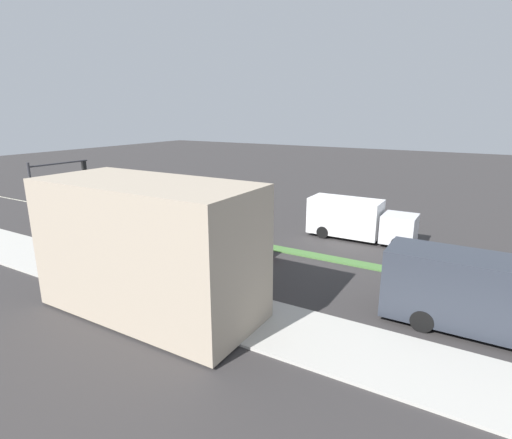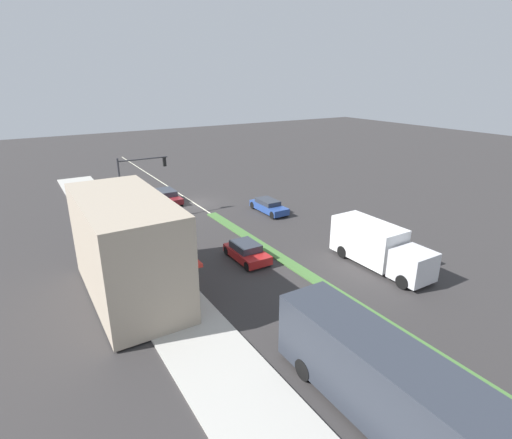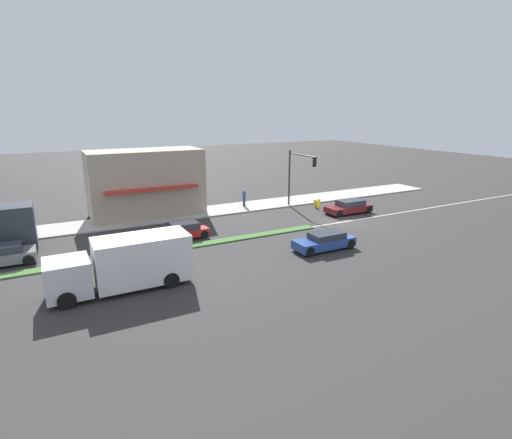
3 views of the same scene
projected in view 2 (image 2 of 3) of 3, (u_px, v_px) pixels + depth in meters
The scene contains 14 objects.
ground_plane at pixel (301, 271), 26.95m from camera, with size 160.00×160.00×0.00m, color #333030.
sidewalk_right at pixel (177, 313), 22.10m from camera, with size 4.00×73.00×0.12m, color #B2AFA8.
median_strip at pixel (413, 342), 19.72m from camera, with size 0.90×46.00×0.10m, color #477538.
lane_marking_center at pixel (195, 203), 41.39m from camera, with size 0.16×60.00×0.01m, color beige.
building_corner_store at pixel (127, 248), 22.99m from camera, with size 5.18×10.13×5.98m.
traffic_signal_main at pixel (136, 177), 35.95m from camera, with size 4.59×0.34×5.60m.
pedestrian at pixel (118, 227), 31.93m from camera, with size 0.34×0.34×1.75m.
warning_aframe_sign at pixel (140, 206), 39.09m from camera, with size 0.45×0.53×0.84m.
delivery_truck at pixel (377, 246), 27.35m from camera, with size 2.44×7.50×2.87m.
city_bus at pixel (394, 390), 14.40m from camera, with size 2.56×11.00×3.26m.
coupe_blue at pixel (269, 206), 38.53m from camera, with size 1.73×4.47×1.23m.
hatchback_red at pixel (247, 252), 28.48m from camera, with size 1.89×3.85×1.26m.
sedan_maroon at pixel (167, 196), 41.72m from camera, with size 1.89×4.54×1.28m.
suv_grey at pixel (375, 340), 18.85m from camera, with size 1.77×4.17×1.34m.
Camera 2 is at (15.26, 37.01, 12.40)m, focal length 28.00 mm.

